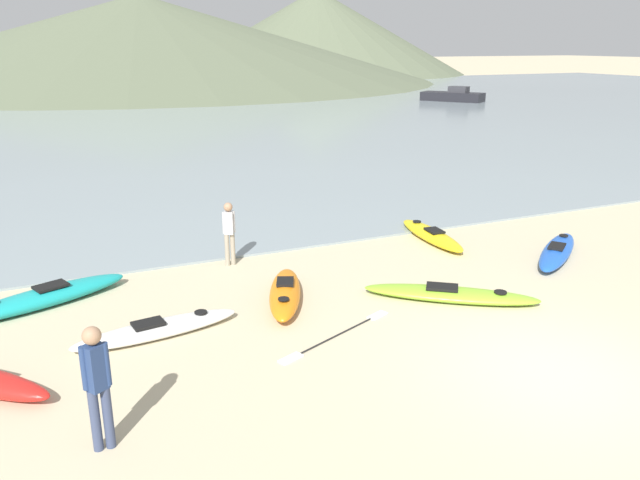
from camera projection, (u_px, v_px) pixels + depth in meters
ground_plane at (554, 373)px, 9.91m from camera, size 400.00×400.00×0.00m
bay_water at (139, 112)px, 46.77m from camera, size 160.00×70.00×0.06m
far_hill_midleft at (142, 39)px, 82.63m from camera, size 77.45×77.45×11.11m
far_hill_midright at (317, 32)px, 104.61m from camera, size 49.42×49.42×13.52m
kayak_on_sand_0 at (557, 251)px, 15.19m from camera, size 2.96×2.43×0.36m
kayak_on_sand_1 at (451, 294)px, 12.68m from camera, size 3.28×2.67×0.29m
kayak_on_sand_2 at (43, 297)px, 12.39m from camera, size 3.47×1.94×0.40m
kayak_on_sand_4 at (285, 293)px, 12.59m from camera, size 1.62×2.70×0.40m
kayak_on_sand_5 at (157, 329)px, 11.13m from camera, size 3.08×1.06×0.30m
kayak_on_sand_7 at (431, 235)px, 16.53m from camera, size 0.89×3.04×0.34m
person_near_foreground at (97, 381)px, 7.78m from camera, size 0.35×0.29×1.72m
person_near_waterline at (229, 230)px, 14.47m from camera, size 0.31×0.25×1.52m
moored_boat_1 at (453, 96)px, 55.32m from camera, size 4.72×5.57×1.29m
loose_paddle at (337, 335)px, 11.15m from camera, size 2.63×1.25×0.03m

